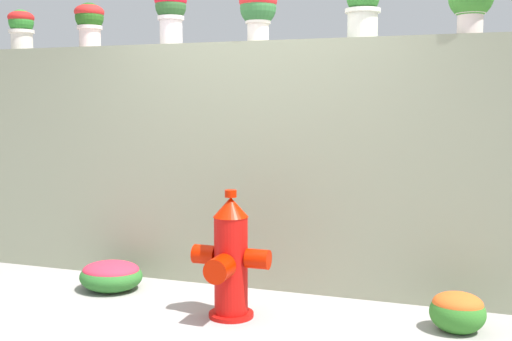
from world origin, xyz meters
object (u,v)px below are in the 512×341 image
object	(u,v)px
potted_plant_4	(363,5)
flower_bush_right	(111,274)
potted_plant_3	(258,9)
potted_plant_1	(89,20)
fire_hydrant	(230,260)
flower_bush_left	(458,310)
potted_plant_2	(171,11)
potted_plant_0	(21,26)

from	to	relation	value
potted_plant_4	flower_bush_right	world-z (taller)	potted_plant_4
potted_plant_3	potted_plant_1	bearing A→B (deg)	179.89
fire_hydrant	potted_plant_3	bearing A→B (deg)	94.73
potted_plant_3	flower_bush_left	world-z (taller)	potted_plant_3
potted_plant_3	flower_bush_right	world-z (taller)	potted_plant_3
flower_bush_right	potted_plant_2	bearing A→B (deg)	61.75
potted_plant_3	flower_bush_right	size ratio (longest dim) A/B	0.79
flower_bush_left	potted_plant_3	bearing A→B (deg)	160.51
potted_plant_1	potted_plant_3	distance (m)	1.56
flower_bush_right	potted_plant_0	bearing A→B (deg)	156.03
potted_plant_2	potted_plant_4	xyz separation A→B (m)	(1.61, -0.03, -0.04)
potted_plant_0	potted_plant_2	bearing A→B (deg)	0.01
potted_plant_1	potted_plant_3	bearing A→B (deg)	-0.11
fire_hydrant	flower_bush_left	xyz separation A→B (m)	(1.51, 0.24, -0.27)
flower_bush_left	potted_plant_4	bearing A→B (deg)	142.84
potted_plant_2	flower_bush_left	distance (m)	3.24
potted_plant_2	flower_bush_left	world-z (taller)	potted_plant_2
potted_plant_0	potted_plant_1	size ratio (longest dim) A/B	0.96
potted_plant_0	potted_plant_2	size ratio (longest dim) A/B	0.81
fire_hydrant	potted_plant_1	bearing A→B (deg)	153.70
potted_plant_4	fire_hydrant	bearing A→B (deg)	-133.10
potted_plant_1	fire_hydrant	world-z (taller)	potted_plant_1
fire_hydrant	potted_plant_4	bearing A→B (deg)	46.90
potted_plant_0	potted_plant_2	xyz separation A→B (m)	(1.52, 0.00, 0.07)
potted_plant_2	flower_bush_right	size ratio (longest dim) A/B	0.88
potted_plant_0	potted_plant_1	bearing A→B (deg)	-2.85
potted_plant_1	fire_hydrant	xyz separation A→B (m)	(1.62, -0.80, -1.81)
fire_hydrant	flower_bush_right	bearing A→B (deg)	165.70
potted_plant_2	potted_plant_3	world-z (taller)	potted_plant_2
potted_plant_4	potted_plant_3	bearing A→B (deg)	-179.11
potted_plant_4	fire_hydrant	distance (m)	2.13
potted_plant_3	potted_plant_4	distance (m)	0.83
flower_bush_left	flower_bush_right	distance (m)	2.66
potted_plant_4	flower_bush_right	distance (m)	2.89
potted_plant_0	potted_plant_2	world-z (taller)	potted_plant_2
potted_plant_2	potted_plant_4	world-z (taller)	potted_plant_2
flower_bush_left	flower_bush_right	world-z (taller)	flower_bush_left
potted_plant_1	flower_bush_left	xyz separation A→B (m)	(3.14, -0.56, -2.08)
potted_plant_3	fire_hydrant	size ratio (longest dim) A/B	0.45
potted_plant_3	flower_bush_left	distance (m)	2.69
potted_plant_0	flower_bush_right	size ratio (longest dim) A/B	0.72
potted_plant_4	flower_bush_left	bearing A→B (deg)	-37.16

